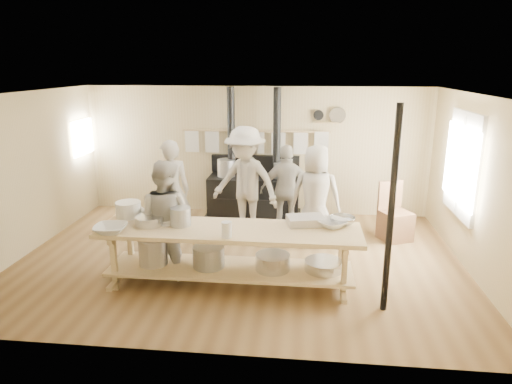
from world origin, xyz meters
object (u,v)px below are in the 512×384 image
Objects in this scene: cook_far_left at (171,191)px; chair at (395,223)px; cook_left at (165,218)px; cook_center at (316,196)px; stove at (254,192)px; roasting_pan at (306,220)px; cook_by_window at (245,183)px; prep_table at (229,251)px; cook_right at (287,190)px.

cook_far_left is 1.74× the size of chair.
cook_left is 0.99× the size of cook_center.
stove is 2.96m from roasting_pan.
cook_far_left reaches higher than cook_left.
chair is at bearing -20.06° from stove.
stove is at bearing -150.12° from cook_far_left.
roasting_pan is (1.07, -1.67, -0.09)m from cook_by_window.
roasting_pan is at bearing 14.99° from prep_table.
prep_table is 2.18× the size of cook_right.
cook_left reaches higher than prep_table.
prep_table is (-0.00, -3.02, -0.00)m from stove.
stove reaches higher than roasting_pan.
cook_far_left is 2.06m from cook_right.
stove is 1.51× the size of cook_left.
stove is at bearing -57.50° from cook_right.
cook_right is 1.60× the size of chair.
cook_far_left is 1.36m from cook_left.
prep_table is at bearing -90.04° from stove.
cook_left is 1.93m from cook_by_window.
prep_table is 2.09× the size of cook_left.
prep_table is 2.01m from cook_by_window.
chair is at bearing 168.72° from cook_far_left.
cook_far_left reaches higher than prep_table.
cook_center reaches higher than roasting_pan.
prep_table is at bearing -166.50° from chair.
cook_by_window is at bearing 90.67° from prep_table.
cook_left is at bearing 179.94° from roasting_pan.
cook_far_left is 2.68m from roasting_pan.
cook_right is at bearing 152.42° from chair.
cook_right is at bearing -118.64° from cook_left.
cook_far_left is at bearing -142.70° from cook_by_window.
roasting_pan is at bearing -156.17° from chair.
cook_far_left is 1.03× the size of cook_center.
cook_far_left is 1.04× the size of cook_left.
cook_right is at bearing 71.92° from prep_table.
cook_center reaches higher than chair.
cook_left is (0.30, -1.33, -0.04)m from cook_far_left.
chair is at bearing -140.57° from cook_left.
cook_far_left is 3.98m from chair.
cook_right is (0.70, -0.86, 0.30)m from stove.
cook_center reaches higher than prep_table.
cook_by_window is (-0.73, -0.21, 0.17)m from cook_right.
cook_by_window is (-1.24, 0.28, 0.12)m from cook_center.
cook_right reaches higher than prep_table.
cook_right is at bearing 37.80° from cook_by_window.
prep_table is at bearing 110.62° from cook_far_left.
stove reaches higher than cook_by_window.
stove is at bearing 110.98° from roasting_pan.
cook_center is at bearing 83.41° from roasting_pan.
cook_right is (1.98, 0.55, -0.07)m from cook_far_left.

